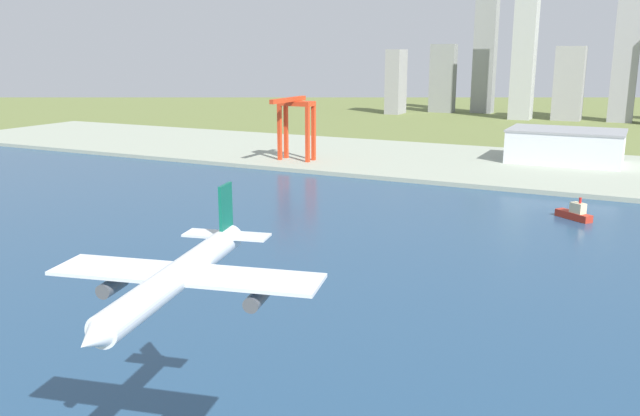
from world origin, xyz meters
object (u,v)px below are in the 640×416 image
object	(u,v)px
tugboat_small	(575,213)
warehouse_main	(565,146)
port_crane_red	(295,115)
airplane_landing	(179,276)

from	to	relation	value
tugboat_small	warehouse_main	bearing A→B (deg)	98.24
tugboat_small	port_crane_red	world-z (taller)	port_crane_red
port_crane_red	airplane_landing	bearing A→B (deg)	-64.36
port_crane_red	warehouse_main	xyz separation A→B (m)	(149.25, 66.56, -17.58)
tugboat_small	port_crane_red	bearing A→B (deg)	157.52
port_crane_red	warehouse_main	bearing A→B (deg)	24.03
warehouse_main	airplane_landing	bearing A→B (deg)	-91.77
tugboat_small	warehouse_main	size ratio (longest dim) A/B	0.24
airplane_landing	warehouse_main	distance (m)	355.82
port_crane_red	tugboat_small	bearing A→B (deg)	-22.48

